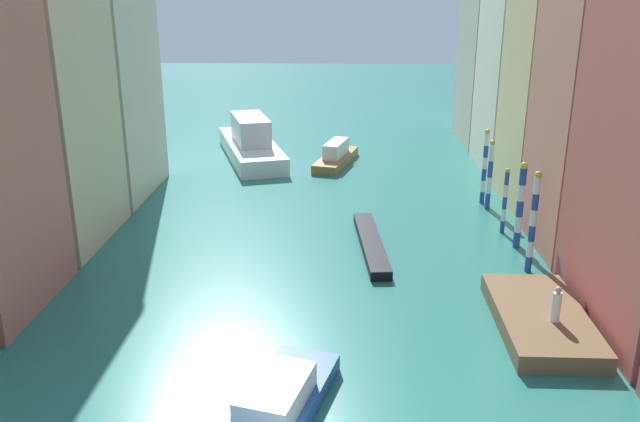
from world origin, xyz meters
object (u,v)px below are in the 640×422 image
at_px(mooring_pole_4, 485,166).
at_px(motorboat_1, 336,156).
at_px(mooring_pole_3, 490,174).
at_px(vaporetto_white, 251,143).
at_px(mooring_pole_2, 505,200).
at_px(person_on_dock, 556,305).
at_px(waterfront_dock, 540,319).
at_px(motorboat_0, 276,407).
at_px(gondola_black, 371,244).
at_px(mooring_pole_0, 533,222).
at_px(mooring_pole_1, 520,204).

relative_size(mooring_pole_4, motorboat_1, 0.67).
bearing_deg(mooring_pole_3, mooring_pole_4, 95.07).
relative_size(vaporetto_white, motorboat_1, 1.82).
bearing_deg(mooring_pole_2, person_on_dock, -92.60).
bearing_deg(person_on_dock, waterfront_dock, 108.27).
distance_m(mooring_pole_4, motorboat_1, 13.32).
bearing_deg(mooring_pole_4, mooring_pole_3, -84.93).
bearing_deg(motorboat_0, motorboat_1, 87.78).
bearing_deg(mooring_pole_4, motorboat_1, 136.16).
xyz_separation_m(vaporetto_white, gondola_black, (9.04, -18.76, -0.94)).
relative_size(mooring_pole_0, motorboat_1, 0.71).
relative_size(mooring_pole_1, mooring_pole_3, 1.07).
bearing_deg(waterfront_dock, motorboat_1, 109.28).
distance_m(waterfront_dock, mooring_pole_1, 9.01).
distance_m(mooring_pole_2, motorboat_0, 20.64).
distance_m(mooring_pole_0, gondola_black, 8.34).
height_order(mooring_pole_1, motorboat_1, mooring_pole_1).
bearing_deg(mooring_pole_3, mooring_pole_2, -89.45).
bearing_deg(gondola_black, mooring_pole_1, 3.51).
bearing_deg(waterfront_dock, mooring_pole_1, 82.92).
relative_size(mooring_pole_0, motorboat_0, 0.69).
distance_m(person_on_dock, mooring_pole_1, 9.63).
bearing_deg(gondola_black, mooring_pole_3, 42.36).
relative_size(gondola_black, motorboat_0, 1.16).
bearing_deg(motorboat_0, person_on_dock, 28.97).
distance_m(person_on_dock, mooring_pole_2, 11.74).
xyz_separation_m(waterfront_dock, mooring_pole_0, (0.91, 5.56, 2.21)).
bearing_deg(mooring_pole_4, mooring_pole_0, -88.69).
distance_m(mooring_pole_1, gondola_black, 8.03).
bearing_deg(mooring_pole_2, mooring_pole_4, 91.57).
xyz_separation_m(mooring_pole_3, motorboat_1, (-9.63, 10.33, -1.59)).
bearing_deg(waterfront_dock, mooring_pole_0, 80.73).
bearing_deg(gondola_black, mooring_pole_2, 19.58).
xyz_separation_m(waterfront_dock, mooring_pole_1, (1.08, 8.71, 2.02)).
relative_size(person_on_dock, motorboat_0, 0.20).
bearing_deg(motorboat_1, mooring_pole_1, -59.11).
bearing_deg(person_on_dock, mooring_pole_2, 87.40).
bearing_deg(mooring_pole_1, mooring_pole_2, 97.16).
bearing_deg(mooring_pole_3, mooring_pole_1, -87.15).
relative_size(mooring_pole_0, mooring_pole_4, 1.06).
bearing_deg(person_on_dock, motorboat_0, -151.03).
bearing_deg(mooring_pole_2, motorboat_0, -121.98).
height_order(person_on_dock, gondola_black, person_on_dock).
distance_m(mooring_pole_0, motorboat_1, 22.14).
distance_m(vaporetto_white, gondola_black, 20.84).
distance_m(motorboat_0, motorboat_1, 31.93).
height_order(mooring_pole_0, motorboat_1, mooring_pole_0).
xyz_separation_m(person_on_dock, mooring_pole_1, (0.81, 9.54, 0.97)).
bearing_deg(mooring_pole_1, mooring_pole_3, 92.85).
relative_size(waterfront_dock, mooring_pole_2, 1.90).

